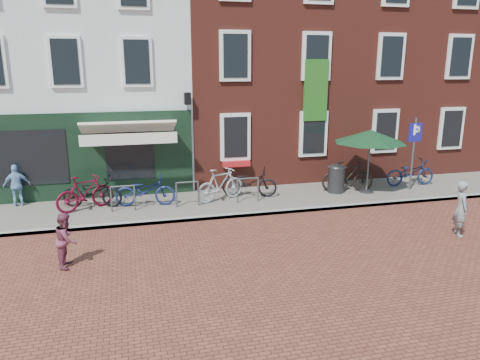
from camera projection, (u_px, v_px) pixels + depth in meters
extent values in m
plane|color=brown|center=(242.00, 217.00, 13.86)|extent=(80.00, 80.00, 0.00)
cube|color=slate|center=(260.00, 200.00, 15.49)|extent=(24.00, 3.00, 0.10)
cube|color=silver|center=(77.00, 65.00, 18.12)|extent=(8.00, 8.00, 9.00)
cube|color=maroon|center=(247.00, 53.00, 19.66)|extent=(6.00, 8.00, 10.00)
cube|color=maroon|center=(372.00, 53.00, 21.08)|extent=(6.00, 8.00, 10.00)
cylinder|color=#313234|center=(336.00, 180.00, 16.10)|extent=(0.59, 0.59, 0.89)
ellipsoid|color=#313234|center=(337.00, 166.00, 15.98)|extent=(0.59, 0.59, 0.27)
cylinder|color=#4C4C4F|center=(413.00, 154.00, 16.20)|extent=(0.07, 0.07, 2.61)
cube|color=navy|center=(415.00, 132.00, 15.98)|extent=(0.50, 0.04, 0.65)
cylinder|color=#4C4C4F|center=(366.00, 191.00, 16.21)|extent=(0.50, 0.50, 0.08)
cylinder|color=#4C4C4F|center=(368.00, 163.00, 15.96)|extent=(0.06, 0.06, 2.10)
cone|color=#13391C|center=(370.00, 133.00, 15.69)|extent=(2.51, 2.51, 0.45)
imported|color=gray|center=(461.00, 208.00, 12.25)|extent=(0.53, 0.64, 1.52)
imported|color=brown|center=(66.00, 240.00, 10.40)|extent=(0.54, 0.67, 1.28)
imported|color=#7EA8D1|center=(17.00, 185.00, 14.50)|extent=(0.85, 0.49, 1.36)
imported|color=black|center=(92.00, 192.00, 14.43)|extent=(2.00, 1.12, 0.99)
imported|color=#5B071C|center=(85.00, 193.00, 14.13)|extent=(1.87, 1.29, 1.10)
imported|color=navy|center=(145.00, 191.00, 14.57)|extent=(1.96, 0.90, 0.99)
imported|color=#A5A5A7|center=(220.00, 185.00, 15.08)|extent=(1.89, 1.21, 1.10)
imported|color=black|center=(249.00, 182.00, 15.60)|extent=(2.00, 1.28, 0.99)
imported|color=black|center=(348.00, 176.00, 16.18)|extent=(1.91, 0.93, 1.10)
imported|color=#122249|center=(410.00, 173.00, 16.97)|extent=(1.92, 0.75, 0.99)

